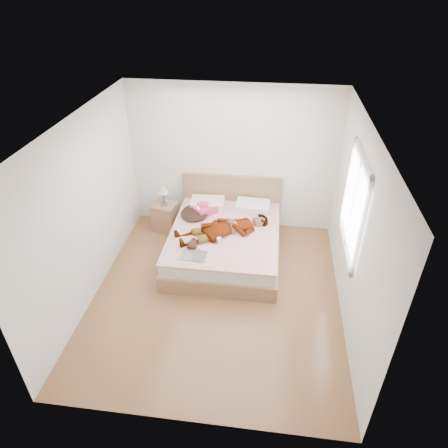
# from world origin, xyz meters

# --- Properties ---
(ground) EXTENTS (4.00, 4.00, 0.00)m
(ground) POSITION_xyz_m (0.00, 0.00, 0.00)
(ground) COLOR #57351B
(ground) RESTS_ON ground
(woman) EXTENTS (1.68, 1.30, 0.22)m
(woman) POSITION_xyz_m (-0.00, 0.92, 0.62)
(woman) COLOR silver
(woman) RESTS_ON bed
(hair) EXTENTS (0.49, 0.59, 0.09)m
(hair) POSITION_xyz_m (-0.57, 1.37, 0.55)
(hair) COLOR black
(hair) RESTS_ON bed
(phone) EXTENTS (0.08, 0.09, 0.05)m
(phone) POSITION_xyz_m (-0.50, 1.32, 0.68)
(phone) COLOR silver
(phone) RESTS_ON bed
(room_shell) EXTENTS (4.00, 4.00, 4.00)m
(room_shell) POSITION_xyz_m (1.77, 0.30, 1.50)
(room_shell) COLOR white
(room_shell) RESTS_ON ground
(bed) EXTENTS (1.80, 2.08, 1.00)m
(bed) POSITION_xyz_m (0.00, 1.04, 0.28)
(bed) COLOR olive
(bed) RESTS_ON ground
(towel) EXTENTS (0.46, 0.46, 0.19)m
(towel) POSITION_xyz_m (-0.42, 1.47, 0.59)
(towel) COLOR #F7436F
(towel) RESTS_ON bed
(magazine) EXTENTS (0.45, 0.31, 0.03)m
(magazine) POSITION_xyz_m (-0.38, 0.22, 0.52)
(magazine) COLOR silver
(magazine) RESTS_ON bed
(coffee_mug) EXTENTS (0.12, 0.10, 0.09)m
(coffee_mug) POSITION_xyz_m (-0.04, 0.60, 0.56)
(coffee_mug) COLOR silver
(coffee_mug) RESTS_ON bed
(plush_toy) EXTENTS (0.16, 0.24, 0.13)m
(plush_toy) POSITION_xyz_m (-0.43, 0.42, 0.58)
(plush_toy) COLOR #311E0D
(plush_toy) RESTS_ON bed
(nightstand) EXTENTS (0.49, 0.45, 0.90)m
(nightstand) POSITION_xyz_m (-1.19, 1.64, 0.30)
(nightstand) COLOR brown
(nightstand) RESTS_ON ground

